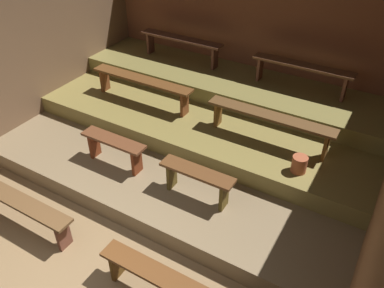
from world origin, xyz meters
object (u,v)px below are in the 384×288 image
(bench_upper_left, at_px, (181,42))
(bench_floor_right, at_px, (169,284))
(bench_floor_left, at_px, (20,205))
(bench_middle_right, at_px, (270,120))
(bench_lower_left, at_px, (114,146))
(bench_lower_right, at_px, (197,178))
(bench_upper_right, at_px, (302,70))
(bench_middle_left, at_px, (142,83))
(pail_middle, at_px, (299,164))

(bench_upper_left, bearing_deg, bench_floor_right, -59.89)
(bench_floor_left, relative_size, bench_middle_right, 0.88)
(bench_lower_left, xyz_separation_m, bench_middle_right, (1.93, 1.39, 0.33))
(bench_upper_left, bearing_deg, bench_lower_right, -54.66)
(bench_middle_right, distance_m, bench_upper_right, 1.38)
(bench_upper_left, bearing_deg, bench_lower_left, -79.92)
(bench_middle_left, xyz_separation_m, bench_upper_left, (-0.02, 1.35, 0.28))
(bench_lower_left, bearing_deg, bench_middle_left, 108.77)
(bench_floor_left, distance_m, bench_upper_right, 4.91)
(bench_floor_right, height_order, bench_lower_right, bench_lower_right)
(bench_lower_right, xyz_separation_m, bench_upper_right, (0.49, 2.74, 0.61))
(bench_lower_left, height_order, bench_lower_right, same)
(bench_middle_left, height_order, pail_middle, bench_middle_left)
(bench_lower_right, bearing_deg, bench_lower_left, 180.00)
(bench_floor_left, xyz_separation_m, bench_middle_right, (2.41, 2.82, 0.59))
(bench_lower_right, distance_m, bench_middle_left, 2.40)
(bench_lower_left, distance_m, bench_upper_left, 2.85)
(bench_lower_left, xyz_separation_m, bench_middle_left, (-0.47, 1.39, 0.33))
(bench_lower_right, distance_m, bench_upper_right, 2.85)
(bench_floor_right, bearing_deg, pail_middle, 74.47)
(bench_floor_left, height_order, bench_upper_right, bench_upper_right)
(bench_middle_right, bearing_deg, bench_floor_right, -89.90)
(bench_upper_left, relative_size, pail_middle, 7.03)
(bench_lower_right, distance_m, pail_middle, 1.45)
(bench_upper_right, bearing_deg, pail_middle, -70.82)
(bench_floor_right, xyz_separation_m, bench_upper_right, (0.01, 4.18, 0.87))
(bench_lower_right, height_order, bench_upper_left, bench_upper_left)
(bench_lower_right, xyz_separation_m, bench_middle_right, (0.47, 1.39, 0.33))
(bench_lower_right, xyz_separation_m, pail_middle, (1.13, 0.90, 0.07))
(bench_floor_left, bearing_deg, bench_floor_right, 0.00)
(pail_middle, bearing_deg, bench_lower_right, -141.26)
(bench_floor_left, distance_m, bench_floor_right, 2.41)
(bench_lower_left, distance_m, pail_middle, 2.74)
(bench_lower_right, height_order, bench_upper_right, bench_upper_right)
(bench_upper_left, relative_size, bench_upper_right, 1.00)
(bench_lower_right, bearing_deg, pail_middle, 38.74)
(bench_middle_left, bearing_deg, bench_middle_right, 0.00)
(bench_lower_left, bearing_deg, bench_floor_right, -36.56)
(bench_upper_left, xyz_separation_m, pail_middle, (3.07, -1.84, -0.54))
(bench_floor_left, distance_m, pail_middle, 3.87)
(bench_middle_right, xyz_separation_m, bench_upper_right, (0.02, 1.35, 0.28))
(bench_floor_right, bearing_deg, bench_middle_left, 130.44)
(bench_middle_left, distance_m, bench_middle_right, 2.40)
(bench_middle_left, height_order, bench_upper_left, bench_upper_left)
(bench_floor_left, relative_size, pail_middle, 7.11)
(bench_middle_right, bearing_deg, bench_upper_left, 150.74)
(bench_floor_right, xyz_separation_m, bench_lower_right, (-0.48, 1.43, 0.26))
(bench_lower_right, bearing_deg, bench_upper_left, 125.34)
(bench_floor_left, height_order, pail_middle, pail_middle)
(bench_middle_left, relative_size, pail_middle, 8.07)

